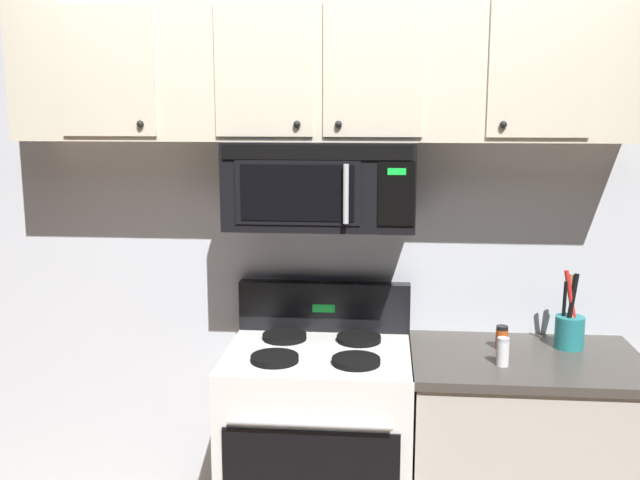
% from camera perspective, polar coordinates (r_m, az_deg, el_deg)
% --- Properties ---
extents(back_wall, '(5.20, 0.10, 2.70)m').
position_cam_1_polar(back_wall, '(3.25, 0.48, 0.94)').
color(back_wall, silver).
rests_on(back_wall, ground_plane).
extents(stove_range, '(0.76, 0.69, 1.12)m').
position_cam_1_polar(stove_range, '(3.18, -0.11, -16.08)').
color(stove_range, white).
rests_on(stove_range, ground_plane).
extents(over_range_microwave, '(0.76, 0.43, 0.35)m').
position_cam_1_polar(over_range_microwave, '(2.98, 0.08, 4.44)').
color(over_range_microwave, black).
extents(upper_cabinets, '(2.50, 0.36, 0.55)m').
position_cam_1_polar(upper_cabinets, '(2.99, 0.14, 13.10)').
color(upper_cabinets, beige).
extents(counter_segment, '(0.93, 0.65, 0.90)m').
position_cam_1_polar(counter_segment, '(3.23, 15.56, -16.34)').
color(counter_segment, '#BCB7AD').
rests_on(counter_segment, ground_plane).
extents(utensil_crock_teal, '(0.12, 0.12, 0.33)m').
position_cam_1_polar(utensil_crock_teal, '(3.19, 19.05, -6.55)').
color(utensil_crock_teal, teal).
rests_on(utensil_crock_teal, counter_segment).
extents(salt_shaker, '(0.05, 0.05, 0.11)m').
position_cam_1_polar(salt_shaker, '(2.91, 14.20, -8.53)').
color(salt_shaker, white).
rests_on(salt_shaker, counter_segment).
extents(spice_jar, '(0.05, 0.05, 0.10)m').
position_cam_1_polar(spice_jar, '(3.10, 14.12, -7.47)').
color(spice_jar, '#C64C19').
rests_on(spice_jar, counter_segment).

